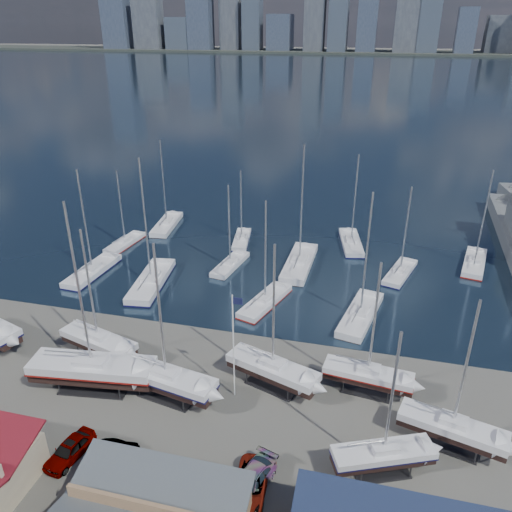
# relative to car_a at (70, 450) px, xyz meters

# --- Properties ---
(ground) EXTENTS (1400.00, 1400.00, 0.00)m
(ground) POSITION_rel_car_a_xyz_m (9.72, 10.66, -0.81)
(ground) COLOR #605E59
(ground) RESTS_ON ground
(water) EXTENTS (1400.00, 600.00, 0.40)m
(water) POSITION_rel_car_a_xyz_m (9.72, 320.66, -0.96)
(water) COLOR #19293B
(water) RESTS_ON ground
(far_shore) EXTENTS (1400.00, 80.00, 2.20)m
(far_shore) POSITION_rel_car_a_xyz_m (9.72, 580.66, 0.29)
(far_shore) COLOR #2D332D
(far_shore) RESTS_ON ground
(skyline) EXTENTS (639.14, 43.80, 107.69)m
(skyline) POSITION_rel_car_a_xyz_m (1.89, 574.42, 38.28)
(skyline) COLOR #475166
(skyline) RESTS_ON far_shore
(sailboat_cradle_1) EXTENTS (12.36, 4.87, 19.19)m
(sailboat_cradle_1) POSITION_rel_car_a_xyz_m (-2.56, 8.23, 1.43)
(sailboat_cradle_1) COLOR #2D2D33
(sailboat_cradle_1) RESTS_ON ground
(sailboat_cradle_2) EXTENTS (9.28, 4.87, 14.70)m
(sailboat_cradle_2) POSITION_rel_car_a_xyz_m (-4.62, 12.78, 1.20)
(sailboat_cradle_2) COLOR #2D2D33
(sailboat_cradle_2) RESTS_ON ground
(sailboat_cradle_3) EXTENTS (10.25, 4.56, 16.01)m
(sailboat_cradle_3) POSITION_rel_car_a_xyz_m (4.82, 8.74, 1.26)
(sailboat_cradle_3) COLOR #2D2D33
(sailboat_cradle_3) RESTS_ON ground
(sailboat_cradle_4) EXTENTS (9.65, 5.48, 15.25)m
(sailboat_cradle_4) POSITION_rel_car_a_xyz_m (14.16, 12.66, 1.23)
(sailboat_cradle_4) COLOR #2D2D33
(sailboat_cradle_4) RESTS_ON ground
(sailboat_cradle_5) EXTENTS (8.34, 5.28, 13.31)m
(sailboat_cradle_5) POSITION_rel_car_a_xyz_m (24.75, 4.64, 1.12)
(sailboat_cradle_5) COLOR #2D2D33
(sailboat_cradle_5) RESTS_ON ground
(sailboat_cradle_6) EXTENTS (8.71, 3.35, 13.90)m
(sailboat_cradle_6) POSITION_rel_car_a_xyz_m (23.14, 14.09, 1.15)
(sailboat_cradle_6) COLOR #2D2D33
(sailboat_cradle_6) RESTS_ON ground
(sailboat_cradle_7) EXTENTS (8.96, 4.59, 14.23)m
(sailboat_cradle_7) POSITION_rel_car_a_xyz_m (30.22, 8.82, 1.17)
(sailboat_cradle_7) COLOR #2D2D33
(sailboat_cradle_7) RESTS_ON ground
(sailboat_moored_0) EXTENTS (3.71, 10.80, 15.88)m
(sailboat_moored_0) POSITION_rel_car_a_xyz_m (-15.64, 29.82, -0.50)
(sailboat_moored_0) COLOR black
(sailboat_moored_0) RESTS_ON water
(sailboat_moored_1) EXTENTS (3.39, 8.76, 12.76)m
(sailboat_moored_1) POSITION_rel_car_a_xyz_m (-15.96, 40.19, -0.50)
(sailboat_moored_1) COLOR black
(sailboat_moored_1) RESTS_ON water
(sailboat_moored_2) EXTENTS (4.13, 10.78, 15.87)m
(sailboat_moored_2) POSITION_rel_car_a_xyz_m (-12.58, 48.98, -0.49)
(sailboat_moored_2) COLOR black
(sailboat_moored_2) RESTS_ON water
(sailboat_moored_3) EXTENTS (4.95, 12.62, 18.37)m
(sailboat_moored_3) POSITION_rel_car_a_xyz_m (-6.21, 28.92, -0.50)
(sailboat_moored_3) COLOR black
(sailboat_moored_3) RESTS_ON water
(sailboat_moored_4) EXTENTS (3.71, 8.87, 12.99)m
(sailboat_moored_4) POSITION_rel_car_a_xyz_m (2.60, 36.73, -0.49)
(sailboat_moored_4) COLOR black
(sailboat_moored_4) RESTS_ON water
(sailboat_moored_5) EXTENTS (3.58, 8.53, 12.37)m
(sailboat_moored_5) POSITION_rel_car_a_xyz_m (1.73, 46.01, -0.50)
(sailboat_moored_5) COLOR black
(sailboat_moored_5) RESTS_ON water
(sailboat_moored_6) EXTENTS (5.41, 10.05, 14.47)m
(sailboat_moored_6) POSITION_rel_car_a_xyz_m (9.94, 27.58, -0.50)
(sailboat_moored_6) COLOR black
(sailboat_moored_6) RESTS_ON water
(sailboat_moored_7) EXTENTS (3.68, 12.45, 18.71)m
(sailboat_moored_7) POSITION_rel_car_a_xyz_m (12.34, 39.30, -0.48)
(sailboat_moored_7) COLOR black
(sailboat_moored_7) RESTS_ON water
(sailboat_moored_8) EXTENTS (4.84, 10.65, 15.37)m
(sailboat_moored_8) POSITION_rel_car_a_xyz_m (19.07, 48.78, -0.50)
(sailboat_moored_8) COLOR black
(sailboat_moored_8) RESTS_ON water
(sailboat_moored_9) EXTENTS (5.23, 11.42, 16.64)m
(sailboat_moored_9) POSITION_rel_car_a_xyz_m (21.79, 27.27, -0.49)
(sailboat_moored_9) COLOR black
(sailboat_moored_9) RESTS_ON water
(sailboat_moored_10) EXTENTS (5.09, 9.43, 13.58)m
(sailboat_moored_10) POSITION_rel_car_a_xyz_m (26.54, 40.04, -0.50)
(sailboat_moored_10) COLOR black
(sailboat_moored_10) RESTS_ON water
(sailboat_moored_11) EXTENTS (4.83, 10.42, 15.04)m
(sailboat_moored_11) POSITION_rel_car_a_xyz_m (37.11, 45.81, -0.50)
(sailboat_moored_11) COLOR black
(sailboat_moored_11) RESTS_ON water
(car_a) EXTENTS (2.74, 5.03, 1.62)m
(car_a) POSITION_rel_car_a_xyz_m (0.00, 0.00, 0.00)
(car_a) COLOR gray
(car_a) RESTS_ON ground
(car_b) EXTENTS (4.10, 2.27, 1.28)m
(car_b) POSITION_rel_car_a_xyz_m (3.44, 1.01, -0.17)
(car_b) COLOR gray
(car_b) RESTS_ON ground
(car_c) EXTENTS (2.74, 5.61, 1.54)m
(car_c) POSITION_rel_car_a_xyz_m (15.16, 0.35, -0.04)
(car_c) COLOR gray
(car_c) RESTS_ON ground
(car_d) EXTENTS (3.81, 5.93, 1.60)m
(car_d) POSITION_rel_car_a_xyz_m (15.09, 0.63, -0.01)
(car_d) COLOR gray
(car_d) RESTS_ON ground
(flagpole) EXTENTS (0.98, 0.12, 11.04)m
(flagpole) POSITION_rel_car_a_xyz_m (11.00, 10.50, 5.49)
(flagpole) COLOR white
(flagpole) RESTS_ON ground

